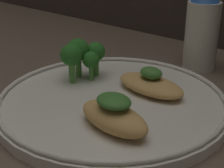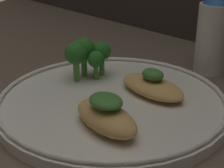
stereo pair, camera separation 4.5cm
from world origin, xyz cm
name	(u,v)px [view 1 (the left image)]	position (x,y,z in cm)	size (l,w,h in cm)	color
ground_plane	(112,110)	(0.00, 0.00, -0.50)	(180.00, 180.00, 1.00)	brown
plate	(112,100)	(0.00, 0.00, 0.99)	(30.82, 30.82, 2.00)	silver
grilled_meat_front	(114,115)	(5.42, -5.86, 3.08)	(9.90, 5.54, 4.15)	tan
grilled_meat_middle	(151,84)	(2.81, 4.85, 2.64)	(10.59, 5.78, 3.64)	tan
broccoli_bunch	(82,54)	(-7.75, 2.16, 5.29)	(5.22, 7.02, 6.07)	#569942
sauce_bottle	(202,30)	(1.44, 21.33, 6.69)	(5.61, 5.61, 13.97)	silver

